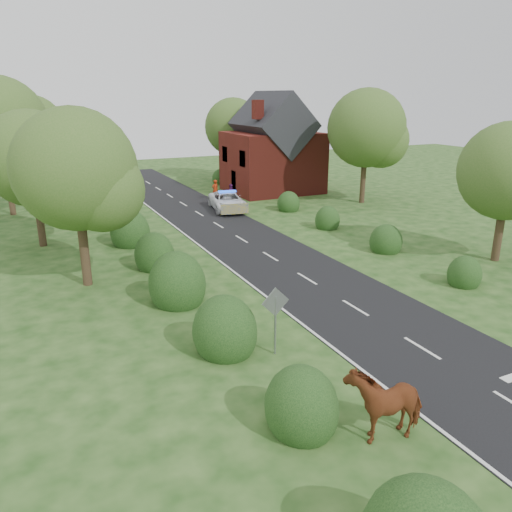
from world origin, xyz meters
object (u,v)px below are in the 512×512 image
road_sign (275,311)px  police_van (227,201)px  cow (384,404)px  pedestrian_red (215,190)px  pedestrian_purple (231,193)px

road_sign → police_van: size_ratio=0.46×
cow → pedestrian_red: 32.55m
road_sign → pedestrian_red: road_sign is taller
police_van → pedestrian_red: pedestrian_red is taller
pedestrian_purple → cow: bearing=88.8°
cow → pedestrian_purple: (8.23, 29.96, -0.04)m
road_sign → pedestrian_red: (8.14, 26.61, -0.78)m
cow → police_van: (6.85, 27.35, -0.12)m
road_sign → cow: size_ratio=1.08×
road_sign → cow: 5.17m
police_van → pedestrian_purple: pedestrian_purple is taller
cow → pedestrian_red: size_ratio=1.34×
pedestrian_red → pedestrian_purple: bearing=98.1°
pedestrian_red → pedestrian_purple: 1.87m
pedestrian_red → pedestrian_purple: (0.74, -1.71, -0.08)m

